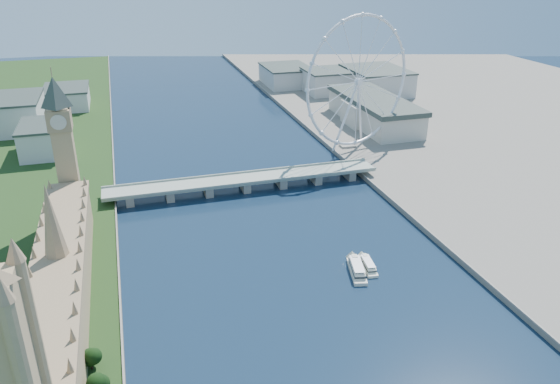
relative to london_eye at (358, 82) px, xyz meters
name	(u,v)px	position (x,y,z in m)	size (l,w,h in m)	color
parliament_range	(62,279)	(-247.98, -185.08, -49.04)	(24.00, 200.00, 70.00)	tan
big_ben	(61,132)	(-247.98, -77.08, -0.95)	(20.02, 20.02, 110.00)	tan
westminster_bridge	(245,182)	(-119.98, -55.08, -60.89)	(220.00, 22.00, 9.50)	gray
london_eye	(358,82)	(0.00, 0.00, 0.00)	(113.60, 39.12, 124.30)	silver
county_hall	(373,126)	(55.02, 74.92, -67.52)	(54.00, 144.00, 35.00)	beige
city_skyline	(227,92)	(-80.75, 205.00, -50.56)	(505.00, 280.00, 32.00)	beige
tour_boat_near	(357,273)	(-84.60, -196.72, -67.52)	(8.11, 31.63, 7.01)	beige
tour_boat_far	(368,268)	(-75.94, -193.66, -67.52)	(6.53, 25.78, 5.66)	white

